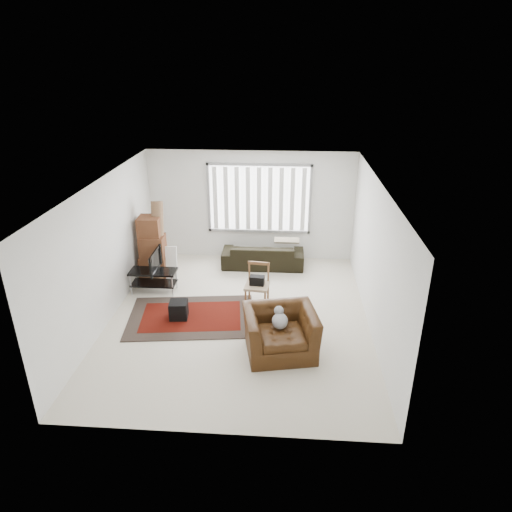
{
  "coord_description": "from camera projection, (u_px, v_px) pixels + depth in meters",
  "views": [
    {
      "loc": [
        0.89,
        -7.66,
        4.73
      ],
      "look_at": [
        0.29,
        0.66,
        1.05
      ],
      "focal_mm": 32.0,
      "sensor_mm": 36.0,
      "label": 1
    }
  ],
  "objects": [
    {
      "name": "persian_rug",
      "position": [
        191.0,
        317.0,
        8.98
      ],
      "size": [
        2.61,
        1.9,
        0.02
      ],
      "color": "black",
      "rests_on": "ground"
    },
    {
      "name": "subwoofer",
      "position": [
        179.0,
        310.0,
        8.87
      ],
      "size": [
        0.37,
        0.37,
        0.34
      ],
      "primitive_type": "cube",
      "rotation": [
        0.0,
        0.0,
        0.1
      ],
      "color": "black",
      "rests_on": "persian_rug"
    },
    {
      "name": "side_chair",
      "position": [
        257.0,
        283.0,
        9.26
      ],
      "size": [
        0.52,
        0.52,
        0.88
      ],
      "rotation": [
        0.0,
        0.0,
        -0.1
      ],
      "color": "#967E62",
      "rests_on": "ground"
    },
    {
      "name": "room",
      "position": [
        242.0,
        225.0,
        8.71
      ],
      "size": [
        6.0,
        6.02,
        2.71
      ],
      "color": "beige",
      "rests_on": "ground"
    },
    {
      "name": "tv",
      "position": [
        152.0,
        261.0,
        9.67
      ],
      "size": [
        0.1,
        0.81,
        0.46
      ],
      "primitive_type": "imported",
      "rotation": [
        0.0,
        0.0,
        1.57
      ],
      "color": "black",
      "rests_on": "tv_stand"
    },
    {
      "name": "tv_stand",
      "position": [
        154.0,
        276.0,
        9.82
      ],
      "size": [
        1.0,
        0.45,
        0.5
      ],
      "color": "black",
      "rests_on": "ground"
    },
    {
      "name": "white_flatpack",
      "position": [
        164.0,
        263.0,
        10.4
      ],
      "size": [
        0.62,
        0.33,
        0.76
      ],
      "primitive_type": "cube",
      "rotation": [
        -0.24,
        0.0,
        0.1
      ],
      "color": "silver",
      "rests_on": "ground"
    },
    {
      "name": "rolled_rug",
      "position": [
        158.0,
        241.0,
        10.27
      ],
      "size": [
        0.32,
        0.74,
        1.79
      ],
      "primitive_type": "cylinder",
      "rotation": [
        -0.26,
        0.0,
        0.07
      ],
      "color": "brown",
      "rests_on": "ground"
    },
    {
      "name": "armchair",
      "position": [
        280.0,
        329.0,
        7.77
      ],
      "size": [
        1.39,
        1.27,
        0.89
      ],
      "rotation": [
        0.0,
        0.0,
        0.2
      ],
      "color": "#3B200C",
      "rests_on": "ground"
    },
    {
      "name": "moving_boxes",
      "position": [
        153.0,
        250.0,
        10.34
      ],
      "size": [
        0.62,
        0.57,
        1.46
      ],
      "color": "#5A321C",
      "rests_on": "ground"
    },
    {
      "name": "sofa",
      "position": [
        263.0,
        252.0,
        11.02
      ],
      "size": [
        1.97,
        0.86,
        0.75
      ],
      "primitive_type": "imported",
      "rotation": [
        0.0,
        0.0,
        3.15
      ],
      "color": "black",
      "rests_on": "ground"
    }
  ]
}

